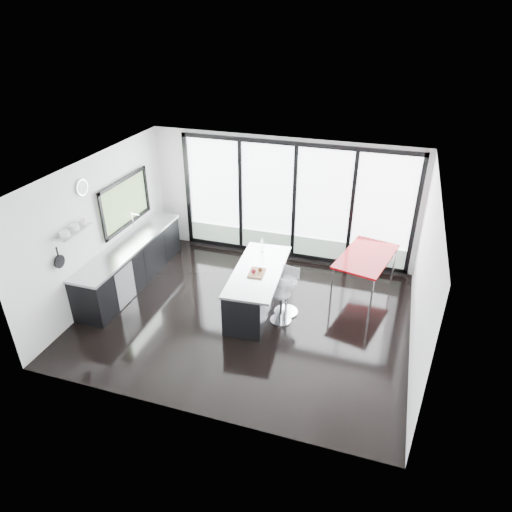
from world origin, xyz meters
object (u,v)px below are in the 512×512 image
(island, at_px, (255,288))
(bar_stool_far, at_px, (286,297))
(red_table, at_px, (364,274))
(bar_stool_near, at_px, (281,307))

(island, height_order, bar_stool_far, island)
(red_table, bearing_deg, bar_stool_near, -132.11)
(bar_stool_near, bearing_deg, island, 154.08)
(bar_stool_far, bearing_deg, island, -168.27)
(island, height_order, red_table, island)
(island, height_order, bar_stool_near, island)
(bar_stool_near, bearing_deg, bar_stool_far, 83.99)
(bar_stool_near, xyz_separation_m, red_table, (1.35, 1.49, 0.10))
(bar_stool_near, relative_size, bar_stool_far, 0.87)
(island, distance_m, bar_stool_near, 0.68)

